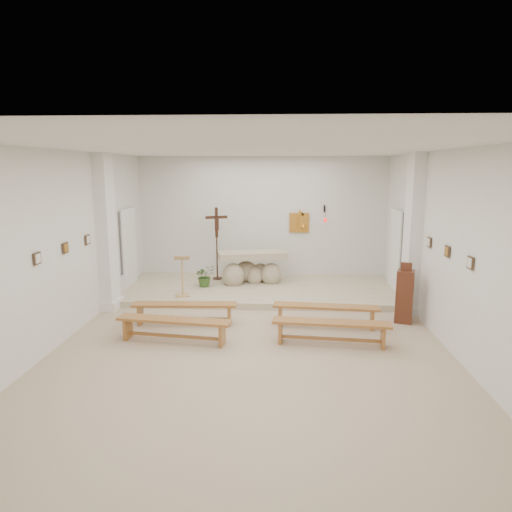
# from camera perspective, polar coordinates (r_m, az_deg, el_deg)

# --- Properties ---
(ground) EXTENTS (7.00, 10.00, 0.00)m
(ground) POSITION_cam_1_polar(r_m,az_deg,el_deg) (8.55, -0.53, -10.85)
(ground) COLOR tan
(ground) RESTS_ON ground
(wall_left) EXTENTS (0.02, 10.00, 3.50)m
(wall_left) POSITION_cam_1_polar(r_m,az_deg,el_deg) (8.97, -23.40, 0.91)
(wall_left) COLOR silver
(wall_left) RESTS_ON ground
(wall_right) EXTENTS (0.02, 10.00, 3.50)m
(wall_right) POSITION_cam_1_polar(r_m,az_deg,el_deg) (8.59, 23.37, 0.50)
(wall_right) COLOR silver
(wall_right) RESTS_ON ground
(wall_back) EXTENTS (7.00, 0.02, 3.50)m
(wall_back) POSITION_cam_1_polar(r_m,az_deg,el_deg) (13.00, 0.77, 4.67)
(wall_back) COLOR silver
(wall_back) RESTS_ON ground
(ceiling) EXTENTS (7.00, 10.00, 0.02)m
(ceiling) POSITION_cam_1_polar(r_m,az_deg,el_deg) (7.94, -0.57, 13.23)
(ceiling) COLOR silver
(ceiling) RESTS_ON wall_back
(sanctuary_platform) EXTENTS (6.98, 3.00, 0.15)m
(sanctuary_platform) POSITION_cam_1_polar(r_m,az_deg,el_deg) (11.84, 0.48, -4.22)
(sanctuary_platform) COLOR beige
(sanctuary_platform) RESTS_ON ground
(pilaster_left) EXTENTS (0.26, 0.55, 3.50)m
(pilaster_left) POSITION_cam_1_polar(r_m,az_deg,el_deg) (10.73, -18.16, 2.78)
(pilaster_left) COLOR white
(pilaster_left) RESTS_ON ground
(pilaster_right) EXTENTS (0.26, 0.55, 3.50)m
(pilaster_right) POSITION_cam_1_polar(r_m,az_deg,el_deg) (10.43, 18.98, 2.51)
(pilaster_right) COLOR white
(pilaster_right) RESTS_ON ground
(gold_wall_relief) EXTENTS (0.55, 0.04, 0.55)m
(gold_wall_relief) POSITION_cam_1_polar(r_m,az_deg,el_deg) (12.98, 5.42, 4.17)
(gold_wall_relief) COLOR gold
(gold_wall_relief) RESTS_ON wall_back
(sanctuary_lamp) EXTENTS (0.11, 0.36, 0.44)m
(sanctuary_lamp) POSITION_cam_1_polar(r_m,az_deg,el_deg) (12.76, 8.63, 4.69)
(sanctuary_lamp) COLOR black
(sanctuary_lamp) RESTS_ON wall_back
(station_frame_left_front) EXTENTS (0.03, 0.20, 0.20)m
(station_frame_left_front) POSITION_cam_1_polar(r_m,az_deg,el_deg) (8.27, -25.68, -0.27)
(station_frame_left_front) COLOR #46311E
(station_frame_left_front) RESTS_ON wall_left
(station_frame_left_mid) EXTENTS (0.03, 0.20, 0.20)m
(station_frame_left_mid) POSITION_cam_1_polar(r_m,az_deg,el_deg) (9.14, -22.73, 0.94)
(station_frame_left_mid) COLOR #46311E
(station_frame_left_mid) RESTS_ON wall_left
(station_frame_left_rear) EXTENTS (0.03, 0.20, 0.20)m
(station_frame_left_rear) POSITION_cam_1_polar(r_m,az_deg,el_deg) (10.04, -20.30, 1.94)
(station_frame_left_rear) COLOR #46311E
(station_frame_left_rear) RESTS_ON wall_left
(station_frame_right_front) EXTENTS (0.03, 0.20, 0.20)m
(station_frame_right_front) POSITION_cam_1_polar(r_m,az_deg,el_deg) (7.86, 25.22, -0.77)
(station_frame_right_front) COLOR #46311E
(station_frame_right_front) RESTS_ON wall_right
(station_frame_right_mid) EXTENTS (0.03, 0.20, 0.20)m
(station_frame_right_mid) POSITION_cam_1_polar(r_m,az_deg,el_deg) (8.77, 22.79, 0.55)
(station_frame_right_mid) COLOR #46311E
(station_frame_right_mid) RESTS_ON wall_right
(station_frame_right_rear) EXTENTS (0.03, 0.20, 0.20)m
(station_frame_right_rear) POSITION_cam_1_polar(r_m,az_deg,el_deg) (9.71, 20.82, 1.62)
(station_frame_right_rear) COLOR #46311E
(station_frame_right_rear) RESTS_ON wall_right
(radiator_left) EXTENTS (0.10, 0.85, 0.52)m
(radiator_left) POSITION_cam_1_polar(r_m,az_deg,el_deg) (11.68, -16.79, -3.92)
(radiator_left) COLOR silver
(radiator_left) RESTS_ON ground
(radiator_right) EXTENTS (0.10, 0.85, 0.52)m
(radiator_right) POSITION_cam_1_polar(r_m,az_deg,el_deg) (11.40, 17.86, -4.35)
(radiator_right) COLOR silver
(radiator_right) RESTS_ON ground
(altar) EXTENTS (1.90, 1.07, 0.92)m
(altar) POSITION_cam_1_polar(r_m,az_deg,el_deg) (12.17, -0.55, -1.71)
(altar) COLOR #BFB091
(altar) RESTS_ON sanctuary_platform
(lectern) EXTENTS (0.43, 0.39, 1.03)m
(lectern) POSITION_cam_1_polar(r_m,az_deg,el_deg) (11.01, -9.21, -2.39)
(lectern) COLOR tan
(lectern) RESTS_ON sanctuary_platform
(crucifix_stand) EXTENTS (0.58, 0.26, 1.98)m
(crucifix_stand) POSITION_cam_1_polar(r_m,az_deg,el_deg) (12.47, -4.93, 2.25)
(crucifix_stand) COLOR #3A2012
(crucifix_stand) RESTS_ON sanctuary_platform
(potted_plant) EXTENTS (0.66, 0.64, 0.56)m
(potted_plant) POSITION_cam_1_polar(r_m,az_deg,el_deg) (11.87, -6.41, -2.47)
(potted_plant) COLOR #355923
(potted_plant) RESTS_ON sanctuary_platform
(donation_pedestal) EXTENTS (0.43, 0.43, 1.27)m
(donation_pedestal) POSITION_cam_1_polar(r_m,az_deg,el_deg) (9.98, 18.08, -4.78)
(donation_pedestal) COLOR #5A2A19
(donation_pedestal) RESTS_ON ground
(bench_left_front) EXTENTS (2.14, 0.42, 0.45)m
(bench_left_front) POSITION_cam_1_polar(r_m,az_deg,el_deg) (9.53, -8.91, -6.50)
(bench_left_front) COLOR #A56D30
(bench_left_front) RESTS_ON ground
(bench_right_front) EXTENTS (2.15, 0.53, 0.45)m
(bench_right_front) POSITION_cam_1_polar(r_m,az_deg,el_deg) (9.38, 8.71, -6.77)
(bench_right_front) COLOR #A56D30
(bench_right_front) RESTS_ON ground
(bench_left_second) EXTENTS (2.15, 0.62, 0.45)m
(bench_left_second) POSITION_cam_1_polar(r_m,az_deg,el_deg) (8.63, -10.23, -8.43)
(bench_left_second) COLOR #A56D30
(bench_left_second) RESTS_ON ground
(bench_right_second) EXTENTS (2.15, 0.54, 0.45)m
(bench_right_second) POSITION_cam_1_polar(r_m,az_deg,el_deg) (8.46, 9.36, -8.78)
(bench_right_second) COLOR #A56D30
(bench_right_second) RESTS_ON ground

